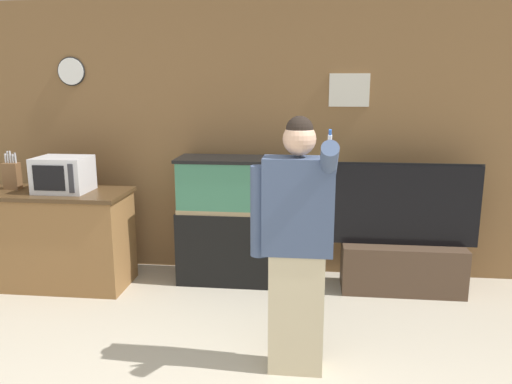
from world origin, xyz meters
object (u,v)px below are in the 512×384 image
at_px(counter_island, 59,238).
at_px(microwave, 63,174).
at_px(aquarium_on_stand, 238,220).
at_px(tv_on_stand, 402,254).
at_px(knife_block, 12,175).
at_px(person_standing, 296,244).

height_order(counter_island, microwave, microwave).
relative_size(counter_island, aquarium_on_stand, 1.10).
height_order(microwave, tv_on_stand, microwave).
bearing_deg(aquarium_on_stand, knife_block, -173.60).
distance_m(counter_island, knife_block, 0.72).
relative_size(microwave, person_standing, 0.28).
relative_size(microwave, knife_block, 1.31).
distance_m(knife_block, aquarium_on_stand, 2.10).
bearing_deg(knife_block, microwave, -5.82).
distance_m(counter_island, microwave, 0.60).
xyz_separation_m(counter_island, person_standing, (2.19, -1.17, 0.41)).
xyz_separation_m(aquarium_on_stand, person_standing, (0.58, -1.46, 0.27)).
bearing_deg(counter_island, person_standing, -28.17).
xyz_separation_m(counter_island, microwave, (0.09, 0.00, 0.60)).
distance_m(knife_block, tv_on_stand, 3.60).
height_order(counter_island, knife_block, knife_block).
xyz_separation_m(microwave, aquarium_on_stand, (1.52, 0.28, -0.45)).
relative_size(knife_block, aquarium_on_stand, 0.30).
bearing_deg(person_standing, microwave, 150.76).
xyz_separation_m(knife_block, aquarium_on_stand, (2.04, 0.23, -0.43)).
bearing_deg(knife_block, counter_island, -7.55).
bearing_deg(tv_on_stand, person_standing, -123.38).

